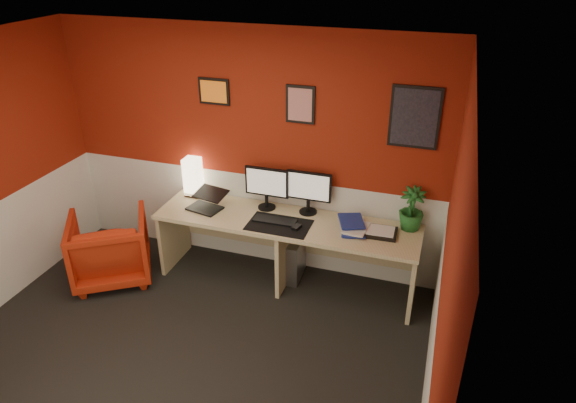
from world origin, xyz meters
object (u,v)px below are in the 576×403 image
Objects in this scene: monitor_left at (266,182)px; zen_tray at (378,232)px; monitor_right at (309,186)px; pc_tower at (293,256)px; armchair at (110,248)px; laptop at (204,199)px; desk at (286,252)px; potted_plant at (412,209)px; shoji_lamp at (193,178)px.

zen_tray is (1.16, -0.16, -0.28)m from monitor_left.
monitor_right is 0.81m from zen_tray.
pc_tower is 1.88m from armchair.
monitor_left is 1.75m from armchair.
zen_tray is 0.78× the size of pc_tower.
pc_tower is (0.89, 0.18, -0.61)m from laptop.
desk is 1.31m from potted_plant.
shoji_lamp reaches higher than zen_tray.
pc_tower is (-0.13, -0.08, -0.80)m from monitor_right.
shoji_lamp reaches higher than pc_tower.
shoji_lamp is 0.84m from monitor_left.
laptop is 0.66m from monitor_left.
armchair is (-2.64, -0.49, -0.39)m from zen_tray.
shoji_lamp reaches higher than desk.
potted_plant is 3.05m from armchair.
armchair is at bearing -160.20° from monitor_right.
monitor_left is 1.43m from potted_plant.
monitor_left is at bearing 171.06° from armchair.
shoji_lamp is 1.14× the size of zen_tray.
zen_tray is 0.83× the size of potted_plant.
armchair is at bearing -166.92° from potted_plant.
laptop is at bearing -171.13° from pc_tower.
monitor_left reaches higher than potted_plant.
zen_tray reaches higher than desk.
laptop is at bearing -159.58° from monitor_left.
shoji_lamp is at bearing 145.62° from laptop.
laptop is 1.75m from zen_tray.
potted_plant is (1.00, -0.01, -0.08)m from monitor_right.
armchair is (-1.75, -0.46, -0.01)m from desk.
monitor_right reaches higher than laptop.
zen_tray is at bearing -7.82° from monitor_left.
desk is at bearing 14.15° from laptop.
zen_tray is at bearing -5.71° from shoji_lamp.
monitor_right reaches higher than shoji_lamp.
potted_plant is (2.27, -0.01, 0.01)m from shoji_lamp.
pc_tower is (-1.13, -0.07, -0.72)m from potted_plant.
desk is 1.26m from shoji_lamp.
pc_tower is (0.03, 0.15, -0.14)m from desk.
shoji_lamp is 1.21× the size of laptop.
armchair is (-1.48, -0.65, -0.67)m from monitor_left.
potted_plant reaches higher than pc_tower.
desk is at bearing -35.04° from monitor_left.
laptop is 1.10m from armchair.
desk is at bearing -125.06° from monitor_right.
laptop is at bearing -46.45° from shoji_lamp.
shoji_lamp is 0.69× the size of monitor_right.
monitor_right is at bearing 4.92° from monitor_left.
desk is at bearing -102.73° from pc_tower.
monitor_right is 1.29× the size of pc_tower.
monitor_left is at bearing -178.97° from potted_plant.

